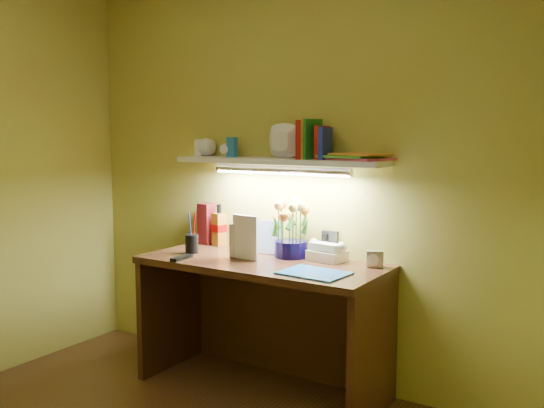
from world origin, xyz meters
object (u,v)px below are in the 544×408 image
(telephone, at_px, (327,251))
(whisky_bottle, at_px, (219,225))
(flower_bouquet, at_px, (291,229))
(desk, at_px, (262,326))
(desk_clock, at_px, (375,259))

(telephone, relative_size, whisky_bottle, 0.74)
(flower_bouquet, distance_m, whisky_bottle, 0.57)
(telephone, bearing_deg, desk, -140.98)
(telephone, distance_m, whisky_bottle, 0.79)
(telephone, distance_m, desk_clock, 0.29)
(flower_bouquet, bearing_deg, telephone, 3.80)
(flower_bouquet, relative_size, whisky_bottle, 1.25)
(flower_bouquet, xyz_separation_m, desk_clock, (0.51, 0.01, -0.12))
(desk_clock, xyz_separation_m, whisky_bottle, (-1.08, 0.05, 0.09))
(telephone, height_order, desk_clock, telephone)
(whisky_bottle, bearing_deg, flower_bouquet, -6.18)
(desk_clock, bearing_deg, desk, 172.56)
(flower_bouquet, distance_m, telephone, 0.25)
(desk, distance_m, desk_clock, 0.75)
(flower_bouquet, bearing_deg, whisky_bottle, 173.82)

